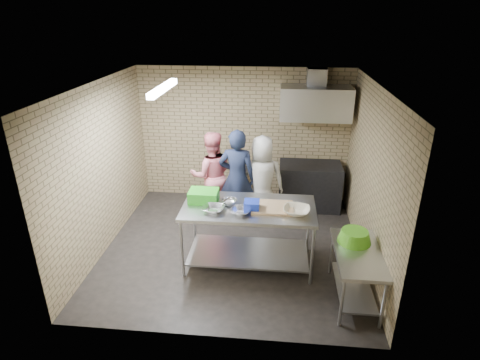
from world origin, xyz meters
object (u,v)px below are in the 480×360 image
(bottle_red, at_px, (317,105))
(man_navy, at_px, (237,178))
(green_basin, at_px, (354,236))
(woman_white, at_px, (262,180))
(prep_table, at_px, (248,235))
(green_crate, at_px, (204,196))
(side_counter, at_px, (355,275))
(woman_pink, at_px, (212,175))
(stove, at_px, (309,186))
(blue_tub, at_px, (252,206))

(bottle_red, distance_m, man_navy, 2.09)
(green_basin, distance_m, woman_white, 2.27)
(prep_table, height_order, green_crate, green_crate)
(prep_table, height_order, side_counter, prep_table)
(prep_table, bearing_deg, woman_white, 84.51)
(woman_pink, bearing_deg, prep_table, 103.50)
(stove, relative_size, green_basin, 2.61)
(green_crate, bearing_deg, man_navy, 70.62)
(green_basin, distance_m, woman_pink, 3.02)
(prep_table, bearing_deg, man_navy, 103.86)
(side_counter, xyz_separation_m, man_navy, (-1.81, 1.93, 0.53))
(blue_tub, bearing_deg, prep_table, 116.57)
(blue_tub, relative_size, green_basin, 0.48)
(man_navy, bearing_deg, green_basin, 141.03)
(man_navy, bearing_deg, blue_tub, 109.01)
(bottle_red, bearing_deg, side_counter, -82.38)
(man_navy, bearing_deg, bottle_red, -139.01)
(prep_table, distance_m, stove, 2.32)
(woman_white, bearing_deg, stove, -149.81)
(green_basin, bearing_deg, woman_pink, 139.69)
(side_counter, relative_size, stove, 1.00)
(woman_pink, bearing_deg, man_navy, 136.92)
(woman_white, bearing_deg, bottle_red, -142.81)
(man_navy, bearing_deg, woman_white, -158.24)
(side_counter, xyz_separation_m, green_basin, (-0.02, 0.25, 0.46))
(bottle_red, bearing_deg, woman_white, -136.65)
(blue_tub, xyz_separation_m, green_basin, (1.44, -0.34, -0.23))
(woman_white, bearing_deg, prep_table, 78.35)
(bottle_red, bearing_deg, prep_table, -115.73)
(stove, height_order, blue_tub, blue_tub)
(bottle_red, bearing_deg, blue_tub, -113.79)
(prep_table, relative_size, woman_pink, 1.19)
(prep_table, xyz_separation_m, green_crate, (-0.70, 0.12, 0.58))
(bottle_red, height_order, woman_white, bottle_red)
(blue_tub, xyz_separation_m, woman_white, (0.08, 1.48, -0.23))
(stove, bearing_deg, prep_table, -117.19)
(prep_table, xyz_separation_m, man_navy, (-0.31, 1.24, 0.41))
(prep_table, relative_size, stove, 1.65)
(woman_pink, bearing_deg, bottle_red, -172.49)
(stove, distance_m, green_crate, 2.69)
(prep_table, distance_m, green_crate, 0.92)
(green_crate, xyz_separation_m, green_basin, (2.19, -0.56, -0.24))
(blue_tub, distance_m, man_navy, 1.40)
(bottle_red, bearing_deg, green_crate, -129.67)
(man_navy, xyz_separation_m, woman_pink, (-0.51, 0.27, -0.07))
(man_navy, bearing_deg, stove, -144.85)
(side_counter, bearing_deg, blue_tub, 158.00)
(green_basin, distance_m, bottle_red, 3.01)
(side_counter, height_order, green_crate, green_crate)
(side_counter, distance_m, woman_pink, 3.23)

